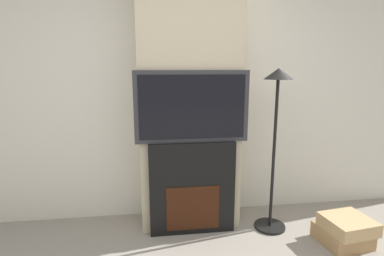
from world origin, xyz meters
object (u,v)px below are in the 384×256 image
(television, at_px, (192,107))
(box_stack, at_px, (345,231))
(floor_lamp, at_px, (276,120))
(fireplace, at_px, (192,188))

(television, height_order, box_stack, television)
(floor_lamp, bearing_deg, television, 176.67)
(television, relative_size, floor_lamp, 0.66)
(fireplace, bearing_deg, box_stack, -17.05)
(television, relative_size, box_stack, 2.25)
(box_stack, bearing_deg, fireplace, 162.95)
(fireplace, height_order, television, television)
(television, bearing_deg, box_stack, -16.97)
(fireplace, xyz_separation_m, television, (0.00, -0.00, 0.78))
(fireplace, distance_m, television, 0.78)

